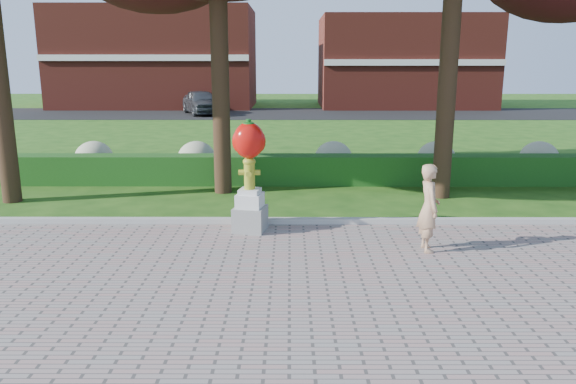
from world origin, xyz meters
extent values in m
plane|color=#1E4912|center=(0.00, 0.00, 0.00)|extent=(100.00, 100.00, 0.00)
cube|color=#ADADA5|center=(0.00, 3.00, 0.07)|extent=(40.00, 0.18, 0.15)
cube|color=#184413|center=(0.00, 7.00, 0.40)|extent=(24.00, 0.70, 0.80)
ellipsoid|color=tan|center=(-6.00, 8.00, 0.55)|extent=(1.10, 1.10, 0.99)
ellipsoid|color=tan|center=(-3.00, 8.00, 0.55)|extent=(1.10, 1.10, 0.99)
ellipsoid|color=tan|center=(1.00, 8.00, 0.55)|extent=(1.10, 1.10, 0.99)
ellipsoid|color=tan|center=(4.00, 8.00, 0.55)|extent=(1.10, 1.10, 0.99)
ellipsoid|color=tan|center=(7.00, 8.00, 0.55)|extent=(1.10, 1.10, 0.99)
cube|color=black|center=(0.00, 28.00, 0.01)|extent=(50.00, 8.00, 0.02)
cube|color=maroon|center=(-10.00, 34.00, 3.50)|extent=(14.00, 8.00, 7.00)
cube|color=maroon|center=(8.00, 34.00, 3.20)|extent=(12.00, 8.00, 6.40)
cylinder|color=black|center=(-2.00, 6.00, 3.08)|extent=(0.44, 0.44, 6.16)
cylinder|color=black|center=(3.50, 5.50, 3.64)|extent=(0.44, 0.44, 7.28)
cube|color=gray|center=(-1.06, 2.50, 0.28)|extent=(0.70, 0.70, 0.48)
cube|color=silver|center=(-1.06, 2.50, 0.66)|extent=(0.57, 0.57, 0.27)
cube|color=silver|center=(-1.06, 2.50, 0.84)|extent=(0.45, 0.45, 0.10)
cylinder|color=#989B21|center=(-1.06, 2.50, 1.16)|extent=(0.21, 0.21, 0.54)
ellipsoid|color=#989B21|center=(-1.06, 2.50, 1.43)|extent=(0.25, 0.25, 0.18)
cylinder|color=#989B21|center=(-1.21, 2.50, 1.22)|extent=(0.12, 0.11, 0.11)
cylinder|color=#989B21|center=(-0.90, 2.50, 1.22)|extent=(0.12, 0.11, 0.11)
cylinder|color=#989B21|center=(-1.06, 2.36, 1.22)|extent=(0.12, 0.12, 0.12)
cylinder|color=#989B21|center=(-1.06, 2.50, 1.51)|extent=(0.08, 0.08, 0.05)
ellipsoid|color=red|center=(-1.06, 2.50, 1.84)|extent=(0.60, 0.54, 0.70)
ellipsoid|color=red|center=(-1.23, 2.50, 1.82)|extent=(0.30, 0.30, 0.45)
ellipsoid|color=red|center=(-0.88, 2.50, 1.82)|extent=(0.30, 0.30, 0.45)
cylinder|color=#125315|center=(-1.06, 2.50, 2.19)|extent=(0.10, 0.10, 0.12)
ellipsoid|color=#125315|center=(-1.06, 2.50, 2.16)|extent=(0.23, 0.23, 0.08)
imported|color=tan|center=(2.16, 1.33, 0.82)|extent=(0.40, 0.59, 1.56)
imported|color=#3C3F43|center=(-5.85, 27.51, 0.78)|extent=(3.32, 4.82, 1.52)
camera|label=1|loc=(-0.27, -8.17, 3.33)|focal=35.00mm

